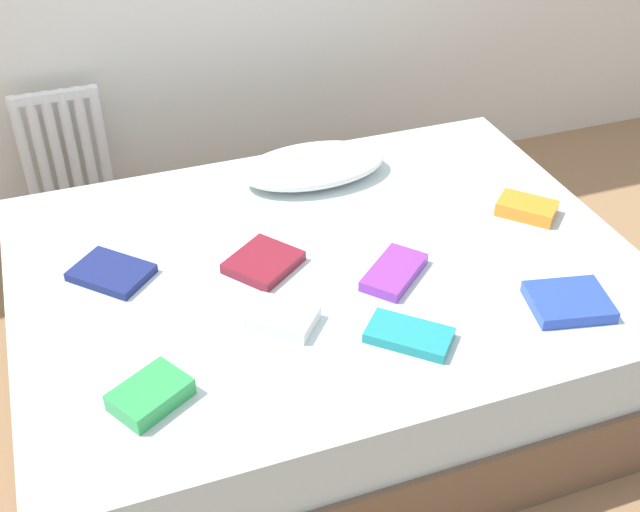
% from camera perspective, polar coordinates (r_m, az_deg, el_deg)
% --- Properties ---
extents(ground_plane, '(8.00, 8.00, 0.00)m').
position_cam_1_polar(ground_plane, '(2.89, 0.34, -8.24)').
color(ground_plane, '#93704C').
extents(bed, '(2.00, 1.50, 0.50)m').
position_cam_1_polar(bed, '(2.73, 0.36, -4.54)').
color(bed, brown).
rests_on(bed, ground).
extents(radiator, '(0.36, 0.04, 0.54)m').
position_cam_1_polar(radiator, '(3.53, -17.72, 7.06)').
color(radiator, white).
rests_on(radiator, ground).
extents(pillow, '(0.55, 0.30, 0.10)m').
position_cam_1_polar(pillow, '(2.98, -0.49, 6.46)').
color(pillow, white).
rests_on(pillow, bed).
extents(textbook_purple, '(0.26, 0.25, 0.04)m').
position_cam_1_polar(textbook_purple, '(2.50, 5.29, -1.15)').
color(textbook_purple, purple).
rests_on(textbook_purple, bed).
extents(textbook_blue, '(0.26, 0.23, 0.04)m').
position_cam_1_polar(textbook_blue, '(2.48, 17.29, -3.14)').
color(textbook_blue, '#2847B7').
rests_on(textbook_blue, bed).
extents(textbook_teal, '(0.26, 0.25, 0.03)m').
position_cam_1_polar(textbook_teal, '(2.28, 6.36, -5.63)').
color(textbook_teal, teal).
rests_on(textbook_teal, bed).
extents(textbook_white, '(0.23, 0.22, 0.04)m').
position_cam_1_polar(textbook_white, '(2.32, -2.68, -4.43)').
color(textbook_white, white).
rests_on(textbook_white, bed).
extents(textbook_navy, '(0.28, 0.28, 0.03)m').
position_cam_1_polar(textbook_navy, '(2.57, -14.64, -1.15)').
color(textbook_navy, navy).
rests_on(textbook_navy, bed).
extents(textbook_green, '(0.23, 0.21, 0.05)m').
position_cam_1_polar(textbook_green, '(2.13, -11.98, -9.64)').
color(textbook_green, green).
rests_on(textbook_green, bed).
extents(textbook_orange, '(0.22, 0.23, 0.05)m').
position_cam_1_polar(textbook_orange, '(2.87, 14.51, 3.31)').
color(textbook_orange, orange).
rests_on(textbook_orange, bed).
extents(textbook_maroon, '(0.28, 0.27, 0.03)m').
position_cam_1_polar(textbook_maroon, '(2.54, -4.06, -0.45)').
color(textbook_maroon, maroon).
rests_on(textbook_maroon, bed).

